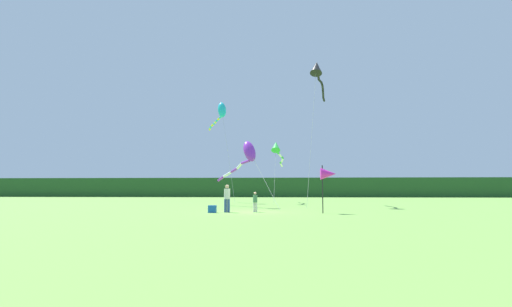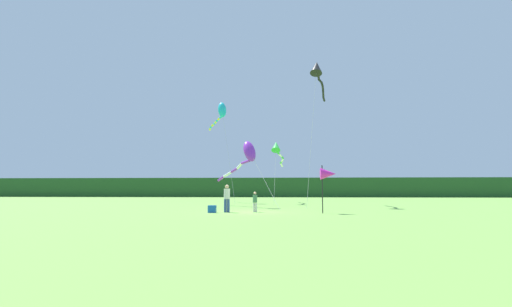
% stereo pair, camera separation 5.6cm
% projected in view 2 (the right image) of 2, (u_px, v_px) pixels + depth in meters
% --- Properties ---
extents(ground_plane, '(120.00, 120.00, 0.00)m').
position_uv_depth(ground_plane, '(250.00, 212.00, 23.68)').
color(ground_plane, '#6B9E42').
extents(distant_treeline, '(108.00, 2.13, 3.42)m').
position_uv_depth(distant_treeline, '(270.00, 187.00, 68.55)').
color(distant_treeline, '#234C23').
rests_on(distant_treeline, ground).
extents(person_adult, '(0.37, 0.37, 1.67)m').
position_uv_depth(person_adult, '(227.00, 197.00, 23.37)').
color(person_adult, '#334C8C').
rests_on(person_adult, ground).
extents(person_child, '(0.27, 0.27, 1.23)m').
position_uv_depth(person_child, '(255.00, 201.00, 23.63)').
color(person_child, silver).
rests_on(person_child, ground).
extents(cooler_box, '(0.48, 0.34, 0.44)m').
position_uv_depth(cooler_box, '(212.00, 209.00, 23.01)').
color(cooler_box, '#1959B2').
rests_on(cooler_box, ground).
extents(banner_flag_pole, '(0.90, 0.70, 2.80)m').
position_uv_depth(banner_flag_pole, '(328.00, 174.00, 22.62)').
color(banner_flag_pole, black).
rests_on(banner_flag_pole, ground).
extents(kite_black, '(2.59, 9.54, 12.65)m').
position_uv_depth(kite_black, '(317.00, 71.00, 33.62)').
color(kite_black, '#B2B2B2').
rests_on(kite_black, ground).
extents(kite_green, '(1.26, 8.86, 6.27)m').
position_uv_depth(kite_green, '(277.00, 149.00, 38.09)').
color(kite_green, '#B2B2B2').
rests_on(kite_green, ground).
extents(kite_purple, '(5.57, 7.83, 5.29)m').
position_uv_depth(kite_purple, '(247.00, 155.00, 30.12)').
color(kite_purple, '#B2B2B2').
rests_on(kite_purple, ground).
extents(kite_cyan, '(3.98, 7.15, 10.82)m').
position_uv_depth(kite_cyan, '(221.00, 112.00, 41.55)').
color(kite_cyan, '#B2B2B2').
rests_on(kite_cyan, ground).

